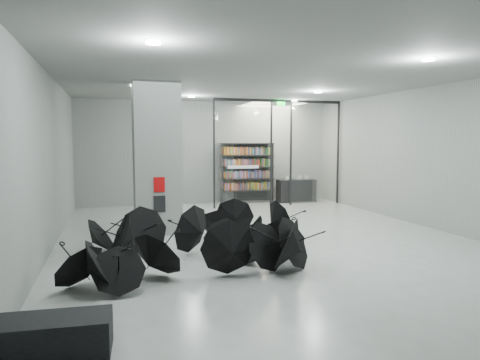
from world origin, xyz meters
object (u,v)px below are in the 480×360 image
object	(u,v)px
umbrella_cluster	(206,247)
bench	(48,337)
shop_counter	(296,191)
bookshelf	(247,173)
column	(156,158)

from	to	relation	value
umbrella_cluster	bench	bearing A→B (deg)	-127.32
bench	shop_counter	bearing A→B (deg)	58.10
bench	umbrella_cluster	distance (m)	4.24
bookshelf	shop_counter	bearing A→B (deg)	-5.16
shop_counter	column	bearing A→B (deg)	-143.28
column	bookshelf	size ratio (longest dim) A/B	1.69
bookshelf	shop_counter	world-z (taller)	bookshelf
column	shop_counter	distance (m)	7.51
bench	bookshelf	world-z (taller)	bookshelf
bench	shop_counter	xyz separation A→B (m)	(7.88, 10.92, 0.23)
bench	bookshelf	distance (m)	12.88
bench	bookshelf	bearing A→B (deg)	66.33
shop_counter	umbrella_cluster	world-z (taller)	umbrella_cluster
column	umbrella_cluster	xyz separation A→B (m)	(0.67, -3.26, -1.69)
bench	column	bearing A→B (deg)	77.90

